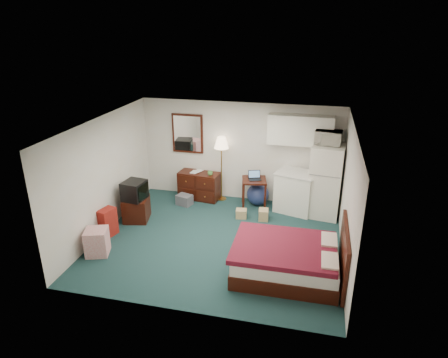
% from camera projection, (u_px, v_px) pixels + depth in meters
% --- Properties ---
extents(floor, '(5.00, 4.50, 0.01)m').
position_uv_depth(floor, '(218.00, 241.00, 8.41)').
color(floor, '#112A2B').
rests_on(floor, ground).
extents(ceiling, '(5.00, 4.50, 0.01)m').
position_uv_depth(ceiling, '(218.00, 125.00, 7.48)').
color(ceiling, silver).
rests_on(ceiling, walls).
extents(walls, '(5.01, 4.51, 2.50)m').
position_uv_depth(walls, '(218.00, 186.00, 7.94)').
color(walls, silver).
rests_on(walls, floor).
extents(mirror, '(0.80, 0.06, 1.00)m').
position_uv_depth(mirror, '(188.00, 133.00, 10.09)').
color(mirror, white).
rests_on(mirror, walls).
extents(upper_cabinets, '(1.50, 0.35, 0.70)m').
position_uv_depth(upper_cabinets, '(300.00, 130.00, 9.24)').
color(upper_cabinets, white).
rests_on(upper_cabinets, walls).
extents(headboard, '(0.06, 1.56, 1.00)m').
position_uv_depth(headboard, '(344.00, 255.00, 6.90)').
color(headboard, '#340E09').
rests_on(headboard, walls).
extents(dresser, '(1.08, 0.59, 0.71)m').
position_uv_depth(dresser, '(199.00, 185.00, 10.28)').
color(dresser, '#340E09').
rests_on(dresser, floor).
extents(floor_lamp, '(0.46, 0.46, 1.66)m').
position_uv_depth(floor_lamp, '(221.00, 169.00, 10.04)').
color(floor_lamp, '#B37D35').
rests_on(floor_lamp, floor).
extents(desk, '(0.68, 0.68, 0.73)m').
position_uv_depth(desk, '(254.00, 193.00, 9.79)').
color(desk, '#340E09').
rests_on(desk, floor).
extents(exercise_ball, '(0.56, 0.56, 0.55)m').
position_uv_depth(exercise_ball, '(258.00, 194.00, 9.96)').
color(exercise_ball, navy).
rests_on(exercise_ball, floor).
extents(kitchen_counter, '(1.02, 0.88, 0.96)m').
position_uv_depth(kitchen_counter, '(296.00, 192.00, 9.56)').
color(kitchen_counter, white).
rests_on(kitchen_counter, floor).
extents(fridge, '(0.80, 0.80, 1.73)m').
position_uv_depth(fridge, '(326.00, 181.00, 9.20)').
color(fridge, white).
rests_on(fridge, floor).
extents(bed, '(1.85, 1.45, 0.59)m').
position_uv_depth(bed, '(286.00, 260.00, 7.20)').
color(bed, '#460716').
rests_on(bed, floor).
extents(tv_stand, '(0.65, 0.69, 0.54)m').
position_uv_depth(tv_stand, '(136.00, 209.00, 9.20)').
color(tv_stand, '#340E09').
rests_on(tv_stand, floor).
extents(suitcase, '(0.33, 0.43, 0.62)m').
position_uv_depth(suitcase, '(108.00, 222.00, 8.51)').
color(suitcase, maroon).
rests_on(suitcase, floor).
extents(retail_box, '(0.53, 0.53, 0.53)m').
position_uv_depth(retail_box, '(97.00, 242.00, 7.85)').
color(retail_box, silver).
rests_on(retail_box, floor).
extents(file_bin, '(0.43, 0.37, 0.26)m').
position_uv_depth(file_bin, '(184.00, 200.00, 9.99)').
color(file_bin, '#575861').
rests_on(file_bin, floor).
extents(cardboard_box_a, '(0.27, 0.24, 0.21)m').
position_uv_depth(cardboard_box_a, '(241.00, 214.00, 9.34)').
color(cardboard_box_a, '#A38546').
rests_on(cardboard_box_a, floor).
extents(cardboard_box_b, '(0.25, 0.28, 0.26)m').
position_uv_depth(cardboard_box_b, '(263.00, 215.00, 9.24)').
color(cardboard_box_b, '#A38546').
rests_on(cardboard_box_b, floor).
extents(laptop, '(0.36, 0.32, 0.20)m').
position_uv_depth(laptop, '(255.00, 176.00, 9.59)').
color(laptop, black).
rests_on(laptop, desk).
extents(crt_tv, '(0.53, 0.56, 0.43)m').
position_uv_depth(crt_tv, '(134.00, 190.00, 8.98)').
color(crt_tv, black).
rests_on(crt_tv, tv_stand).
extents(microwave, '(0.61, 0.39, 0.39)m').
position_uv_depth(microwave, '(328.00, 136.00, 8.87)').
color(microwave, white).
rests_on(microwave, fridge).
extents(book_a, '(0.17, 0.05, 0.24)m').
position_uv_depth(book_a, '(191.00, 168.00, 10.16)').
color(book_a, '#A38546').
rests_on(book_a, dresser).
extents(book_b, '(0.18, 0.10, 0.25)m').
position_uv_depth(book_b, '(195.00, 166.00, 10.24)').
color(book_b, '#A38546').
rests_on(book_b, dresser).
extents(mug, '(0.14, 0.11, 0.13)m').
position_uv_depth(mug, '(210.00, 173.00, 9.96)').
color(mug, '#569548').
rests_on(mug, dresser).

